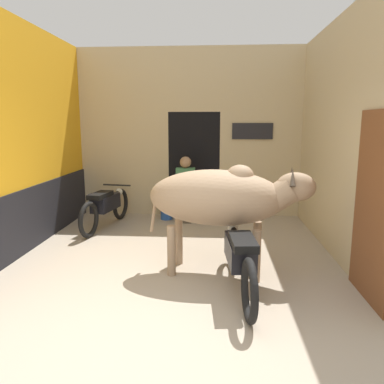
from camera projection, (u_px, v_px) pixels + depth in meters
The scene contains 9 objects.
ground_plane at pixel (153, 330), 3.59m from camera, with size 30.00×30.00×0.00m, color tan.
wall_left_shopfront at pixel (21, 141), 5.69m from camera, with size 0.25×4.60×3.48m.
wall_back_with_doorway at pixel (192, 144), 8.08m from camera, with size 4.63×0.93×3.48m.
wall_right_with_door at pixel (345, 140), 5.32m from camera, with size 0.22×4.60×3.48m.
cow at pixel (222, 198), 4.79m from camera, with size 2.15×0.97×1.44m.
motorcycle_near at pixel (240, 256), 4.33m from camera, with size 0.58×2.00×0.76m.
motorcycle_far at pixel (106, 206), 7.03m from camera, with size 0.58×1.93×0.75m.
shopkeeper_seated at pixel (185, 187), 7.43m from camera, with size 0.37×0.34×1.30m.
plastic_stool at pixel (166, 208), 7.68m from camera, with size 0.34×0.34×0.45m.
Camera 1 is at (0.60, -3.26, 1.96)m, focal length 35.00 mm.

